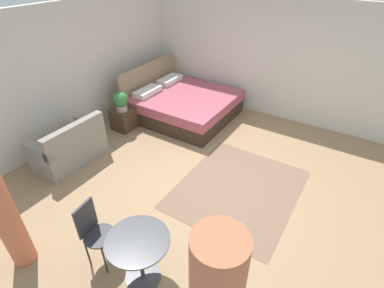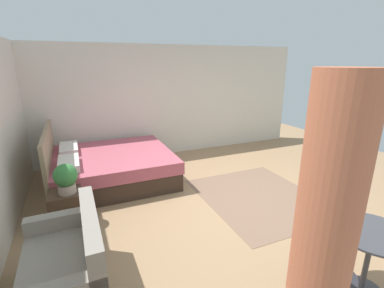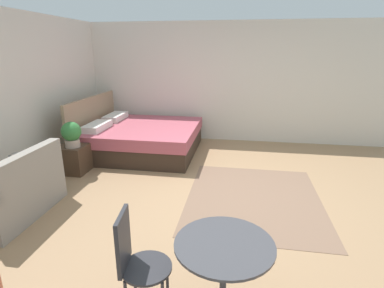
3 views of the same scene
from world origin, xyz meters
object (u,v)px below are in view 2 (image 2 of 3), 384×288
object	(u,v)px
couch	(68,269)
potted_plant	(66,178)
bed	(110,166)
balcony_table	(369,251)
nightstand	(67,205)
cafe_chair_near_window	(329,270)

from	to	relation	value
couch	potted_plant	size ratio (longest dim) A/B	2.94
bed	balcony_table	bearing A→B (deg)	-152.78
potted_plant	balcony_table	world-z (taller)	potted_plant
nightstand	cafe_chair_near_window	world-z (taller)	cafe_chair_near_window
potted_plant	balcony_table	distance (m)	3.64
nightstand	cafe_chair_near_window	distance (m)	3.39
potted_plant	nightstand	bearing A→B (deg)	23.54
bed	couch	bearing A→B (deg)	164.42
couch	balcony_table	distance (m)	2.89
balcony_table	couch	bearing A→B (deg)	67.27
potted_plant	balcony_table	size ratio (longest dim) A/B	0.59
bed	balcony_table	world-z (taller)	bed
bed	couch	world-z (taller)	bed
bed	nightstand	xyz separation A→B (m)	(-1.15, 0.76, -0.07)
potted_plant	balcony_table	xyz separation A→B (m)	(-2.50, -2.65, -0.21)
nightstand	balcony_table	bearing A→B (deg)	-133.99
balcony_table	cafe_chair_near_window	size ratio (longest dim) A/B	0.79
couch	potted_plant	distance (m)	1.44
bed	cafe_chair_near_window	world-z (taller)	bed
couch	balcony_table	bearing A→B (deg)	-112.73
potted_plant	cafe_chair_near_window	xyz separation A→B (m)	(-2.58, -2.01, -0.14)
cafe_chair_near_window	couch	bearing A→B (deg)	59.37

